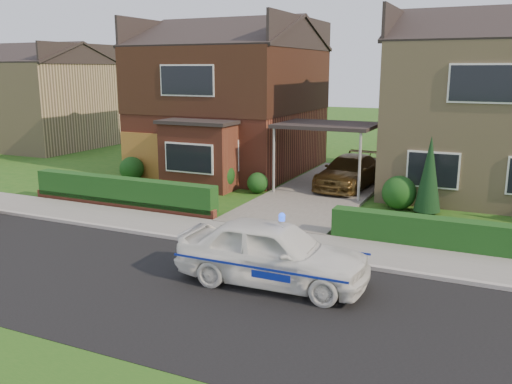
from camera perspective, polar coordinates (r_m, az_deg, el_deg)
The scene contains 23 objects.
ground at distance 12.56m, azimuth -8.31°, elevation -10.10°, with size 120.00×120.00×0.00m, color #1E4E15.
road at distance 12.56m, azimuth -8.31°, elevation -10.10°, with size 60.00×6.00×0.02m, color black.
kerb at distance 15.01m, azimuth -1.95°, elevation -5.85°, with size 60.00×0.16×0.12m, color #9E9993.
sidewalk at distance 15.91m, azimuth -0.25°, elevation -4.79°, with size 60.00×2.00×0.10m, color slate.
driveway at distance 22.14m, azimuth 7.33°, elevation 0.19°, with size 3.80×12.00×0.12m, color #666059.
house_left at distance 26.54m, azimuth -2.65°, elevation 10.54°, with size 7.50×9.53×7.25m.
house_right at distance 23.67m, azimuth 23.55°, elevation 8.87°, with size 7.50×8.06×7.25m.
carport_link at distance 21.68m, azimuth 7.49°, elevation 6.87°, with size 3.80×3.00×2.77m.
garage_door at distance 24.78m, azimuth -11.90°, elevation 3.69°, with size 2.20×0.10×2.10m, color #8F591F.
dwarf_wall at distance 19.86m, azimuth -14.08°, elevation -1.21°, with size 7.70×0.25×0.36m, color brown.
hedge_left at distance 20.02m, azimuth -13.78°, elevation -1.62°, with size 7.50×0.55×0.90m, color #133E16.
hedge_right at distance 15.77m, azimuth 21.39°, elevation -6.06°, with size 7.50×0.55×0.80m, color #133E16.
shrub_left_far at distance 24.65m, azimuth -12.95°, elevation 2.39°, with size 1.08×1.08×1.08m, color #133E16.
shrub_left_mid at distance 22.02m, azimuth -3.96°, elevation 1.79°, with size 1.32×1.32×1.32m, color #133E16.
shrub_left_near at distance 21.63m, azimuth 0.16°, elevation 0.97°, with size 0.84×0.84×0.84m, color #133E16.
shrub_right_near at distance 19.78m, azimuth 14.82°, elevation -0.06°, with size 1.20×1.20×1.20m, color #133E16.
conifer_a at distance 19.30m, azimuth 17.75°, elevation 1.57°, with size 0.90×0.90×2.60m, color black.
neighbour_left at distance 36.89m, azimuth -21.26°, elevation 8.45°, with size 6.50×7.00×5.20m, color tan.
police_car at distance 12.47m, azimuth 1.76°, elevation -6.42°, with size 4.09×4.51×1.68m.
driveway_car at distance 22.50m, azimuth 9.80°, elevation 2.13°, with size 1.79×4.41×1.28m, color brown.
potted_plant_a at distance 20.25m, azimuth -12.47°, elevation -0.36°, with size 0.37×0.25×0.70m, color gray.
potted_plant_b at distance 19.24m, azimuth -5.78°, elevation -0.70°, with size 0.43×0.34×0.78m, color gray.
potted_plant_c at distance 20.34m, azimuth -12.82°, elevation -0.31°, with size 0.40×0.40×0.71m, color gray.
Camera 1 is at (6.42, -9.64, 4.87)m, focal length 38.00 mm.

